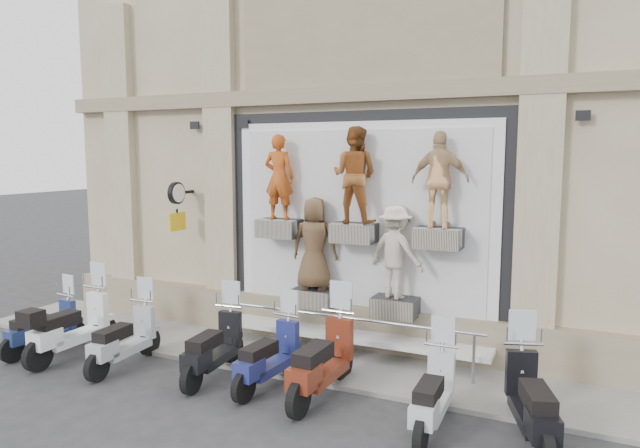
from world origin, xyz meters
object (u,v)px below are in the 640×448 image
Objects in this scene: scooter_b at (71,313)px; scooter_g at (433,380)px; scooter_f at (322,345)px; scooter_c at (124,326)px; scooter_a at (43,316)px; scooter_e at (269,343)px; clock_sign_bracket at (177,200)px; guard_rail at (341,341)px; scooter_h at (532,384)px; scooter_d at (213,334)px.

scooter_g is (6.73, -0.03, -0.11)m from scooter_b.
scooter_g is at bearing -9.07° from scooter_f.
scooter_g is at bearing -3.46° from scooter_c.
scooter_f reaches higher than scooter_a.
scooter_g is at bearing 6.83° from scooter_a.
scooter_c is 1.01× the size of scooter_e.
clock_sign_bracket is 0.49× the size of scooter_b.
clock_sign_bracket reaches higher than guard_rail.
scooter_h reaches higher than guard_rail.
scooter_d is (3.67, 0.31, 0.07)m from scooter_a.
scooter_c is 1.73m from scooter_d.
clock_sign_bracket is 2.99m from scooter_c.
guard_rail is at bearing 24.24° from scooter_a.
scooter_b is 2.96m from scooter_d.
scooter_h is (1.24, 0.22, 0.07)m from scooter_g.
scooter_f is at bearing 1.73° from scooter_c.
scooter_a is 0.94× the size of scooter_e.
clock_sign_bracket is 4.21m from scooter_e.
guard_rail is at bearing -6.84° from clock_sign_bracket.
scooter_f is (5.65, 0.35, 0.15)m from scooter_a.
clock_sign_bracket is 0.55× the size of scooter_e.
scooter_h is at bearing -15.17° from clock_sign_bracket.
scooter_h is (8.69, 0.22, 0.10)m from scooter_a.
clock_sign_bracket is at bearing 146.85° from scooter_h.
clock_sign_bracket reaches higher than scooter_d.
guard_rail is at bearing 137.76° from scooter_h.
scooter_f is at bearing 5.27° from scooter_e.
scooter_d reaches higher than scooter_a.
guard_rail is 3.83m from scooter_c.
scooter_c is at bearing -173.36° from scooter_f.
scooter_d is 3.80m from scooter_g.
scooter_e reaches higher than guard_rail.
scooter_c is at bearing 163.53° from scooter_h.
scooter_b reaches higher than scooter_e.
scooter_g is at bearing -19.99° from clock_sign_bracket.
guard_rail is 4.99m from scooter_b.
clock_sign_bracket is at bearing 99.00° from scooter_c.
scooter_f is at bearing 167.97° from scooter_g.
scooter_f is 1.06× the size of scooter_h.
scooter_a is 5.67m from scooter_f.
scooter_c is (1.96, 0.04, 0.05)m from scooter_a.
scooter_f is at bearing 159.54° from scooter_h.
scooter_b is 1.05× the size of scooter_h.
scooter_g is at bearing 171.93° from scooter_h.
clock_sign_bracket is 0.49× the size of scooter_f.
scooter_g reaches higher than scooter_a.
scooter_a is at bearing -179.85° from scooter_d.
scooter_b is (-4.69, -1.67, 0.37)m from guard_rail.
clock_sign_bracket reaches higher than scooter_e.
scooter_c is 3.71m from scooter_f.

